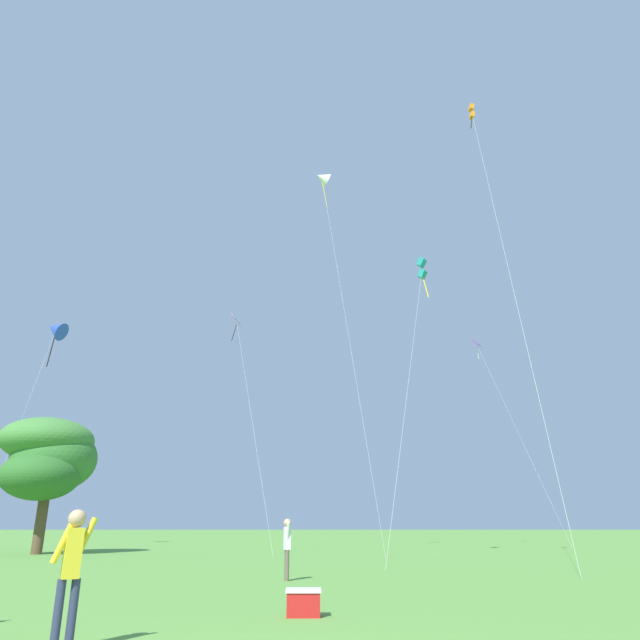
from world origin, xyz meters
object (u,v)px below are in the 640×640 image
object	(u,v)px
kite_blue_delta	(56,329)
kite_orange_box	(474,121)
kite_teal_box	(422,271)
person_near_tree	(287,543)
kite_pink_low	(238,334)
kite_white_distant	(322,178)
kite_purple_streamer	(482,356)
picnic_cooler	(303,602)
tree_left_oak	(48,457)
person_with_spool	(71,564)

from	to	relation	value
kite_blue_delta	kite_orange_box	bearing A→B (deg)	-34.51
kite_teal_box	person_near_tree	bearing A→B (deg)	-117.74
kite_pink_low	person_near_tree	size ratio (longest dim) A/B	9.70
kite_white_distant	kite_purple_streamer	xyz separation A→B (m)	(13.51, 10.38, -10.31)
kite_pink_low	picnic_cooler	world-z (taller)	kite_pink_low
kite_white_distant	tree_left_oak	xyz separation A→B (m)	(-15.37, -2.98, -19.99)
kite_white_distant	picnic_cooler	size ratio (longest dim) A/B	42.88
kite_purple_streamer	tree_left_oak	xyz separation A→B (m)	(-28.88, -13.36, -9.68)
person_with_spool	picnic_cooler	size ratio (longest dim) A/B	2.76
picnic_cooler	kite_blue_delta	bearing A→B (deg)	120.61
kite_blue_delta	picnic_cooler	bearing A→B (deg)	-59.39
kite_teal_box	kite_white_distant	world-z (taller)	kite_white_distant
person_near_tree	tree_left_oak	bearing A→B (deg)	131.15
kite_orange_box	kite_pink_low	size ratio (longest dim) A/B	1.44
kite_white_distant	tree_left_oak	world-z (taller)	kite_white_distant
kite_teal_box	person_with_spool	bearing A→B (deg)	-112.29
kite_orange_box	kite_pink_low	bearing A→B (deg)	134.68
kite_blue_delta	kite_white_distant	distance (m)	24.86
kite_teal_box	person_near_tree	xyz separation A→B (m)	(-7.06, -13.43, -14.41)
kite_teal_box	kite_purple_streamer	world-z (taller)	kite_purple_streamer
kite_white_distant	person_with_spool	bearing A→B (deg)	-97.60
kite_teal_box	kite_orange_box	xyz separation A→B (m)	(2.09, -5.51, 6.16)
kite_white_distant	person_with_spool	distance (m)	37.58
kite_purple_streamer	person_with_spool	xyz separation A→B (m)	(-17.33, -38.99, -13.75)
person_near_tree	kite_purple_streamer	bearing A→B (deg)	63.03
kite_orange_box	tree_left_oak	xyz separation A→B (m)	(-23.11, 8.05, -16.49)
person_with_spool	person_near_tree	xyz separation A→B (m)	(2.40, 9.67, -0.01)
tree_left_oak	person_near_tree	bearing A→B (deg)	-48.85
kite_purple_streamer	kite_orange_box	distance (m)	23.20
kite_teal_box	kite_pink_low	distance (m)	14.24
kite_blue_delta	kite_pink_low	world-z (taller)	kite_blue_delta
kite_purple_streamer	kite_orange_box	size ratio (longest dim) A/B	0.72
kite_purple_streamer	person_with_spool	distance (m)	44.83
kite_pink_low	tree_left_oak	size ratio (longest dim) A/B	2.19
person_near_tree	person_with_spool	bearing A→B (deg)	-103.96
person_near_tree	kite_orange_box	bearing A→B (deg)	40.85
kite_orange_box	picnic_cooler	xyz separation A→B (m)	(-8.62, -14.75, -21.33)
kite_purple_streamer	picnic_cooler	xyz separation A→B (m)	(-14.39, -36.16, -14.52)
kite_purple_streamer	kite_orange_box	bearing A→B (deg)	-105.08
kite_orange_box	tree_left_oak	bearing A→B (deg)	160.80
kite_orange_box	person_near_tree	distance (m)	23.87
kite_blue_delta	kite_purple_streamer	xyz separation A→B (m)	(35.01, 1.30, -1.73)
kite_teal_box	person_with_spool	size ratio (longest dim) A/B	9.81
kite_purple_streamer	picnic_cooler	size ratio (longest dim) A/B	27.21
kite_white_distant	kite_pink_low	xyz separation A→B (m)	(-5.88, 2.75, -10.89)
person_with_spool	tree_left_oak	bearing A→B (deg)	114.26
kite_orange_box	kite_pink_low	distance (m)	20.74
kite_pink_low	kite_teal_box	bearing A→B (deg)	-35.63
kite_orange_box	kite_pink_low	world-z (taller)	kite_orange_box
picnic_cooler	person_with_spool	bearing A→B (deg)	-136.06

